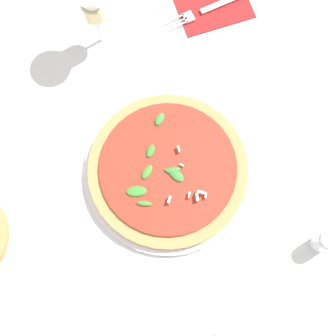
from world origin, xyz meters
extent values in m
plane|color=silver|center=(0.00, 0.00, 0.00)|extent=(6.00, 6.00, 0.00)
cylinder|color=white|center=(0.04, 0.03, 0.01)|extent=(0.32, 0.32, 0.01)
cylinder|color=#B7844C|center=(0.04, 0.03, 0.02)|extent=(0.30, 0.30, 0.02)
cylinder|color=#A82D1E|center=(0.04, 0.03, 0.03)|extent=(0.26, 0.26, 0.01)
ellipsoid|color=#3B7E2C|center=(0.08, 0.09, 0.04)|extent=(0.03, 0.01, 0.01)
ellipsoid|color=#35792E|center=(0.03, 0.03, 0.04)|extent=(0.03, 0.02, 0.01)
ellipsoid|color=#3A732C|center=(0.03, 0.04, 0.04)|extent=(0.03, 0.02, 0.01)
ellipsoid|color=#38822D|center=(0.10, 0.07, 0.04)|extent=(0.04, 0.02, 0.01)
ellipsoid|color=#337830|center=(0.02, 0.04, 0.04)|extent=(0.04, 0.04, 0.01)
ellipsoid|color=#3E7F2A|center=(0.08, 0.03, 0.04)|extent=(0.03, 0.03, 0.01)
ellipsoid|color=#318229|center=(0.07, -0.01, 0.04)|extent=(0.02, 0.03, 0.01)
ellipsoid|color=#357D32|center=(0.05, -0.07, 0.04)|extent=(0.03, 0.03, 0.01)
cube|color=#EFE5C6|center=(-0.02, 0.08, 0.04)|extent=(0.01, 0.01, 0.01)
cube|color=#EFE5C6|center=(0.00, 0.08, 0.04)|extent=(0.01, 0.01, 0.01)
cube|color=#EFE5C6|center=(-0.01, 0.09, 0.04)|extent=(0.01, 0.01, 0.01)
cube|color=#EFE5C6|center=(0.01, 0.02, 0.04)|extent=(0.01, 0.01, 0.00)
cube|color=#EFE5C6|center=(0.02, -0.01, 0.04)|extent=(0.01, 0.01, 0.01)
cube|color=#EFE5C6|center=(0.04, 0.09, 0.04)|extent=(0.01, 0.01, 0.01)
cube|color=#EFE5C6|center=(-0.03, 0.08, 0.04)|extent=(0.00, 0.01, 0.01)
cylinder|color=white|center=(0.17, -0.27, 0.00)|extent=(0.07, 0.07, 0.00)
cylinder|color=white|center=(0.17, -0.27, 0.05)|extent=(0.01, 0.01, 0.09)
cone|color=white|center=(0.17, -0.27, 0.14)|extent=(0.09, 0.09, 0.10)
cylinder|color=beige|center=(0.17, -0.27, 0.11)|extent=(0.05, 0.05, 0.03)
cube|color=#B21E1E|center=(-0.08, -0.34, 0.00)|extent=(0.18, 0.14, 0.01)
cube|color=silver|center=(-0.10, -0.35, 0.01)|extent=(0.12, 0.06, 0.00)
cube|color=silver|center=(-0.02, -0.31, 0.01)|extent=(0.03, 0.03, 0.00)
cube|color=silver|center=(0.01, -0.31, 0.01)|extent=(0.04, 0.02, 0.00)
cube|color=silver|center=(0.00, -0.30, 0.01)|extent=(0.04, 0.02, 0.00)
cube|color=silver|center=(0.00, -0.29, 0.01)|extent=(0.04, 0.02, 0.00)
cylinder|color=silver|center=(-0.24, 0.17, 0.03)|extent=(0.03, 0.03, 0.06)
cylinder|color=#B7B7BF|center=(-0.24, 0.17, 0.06)|extent=(0.03, 0.03, 0.01)
camera|label=1|loc=(0.05, 0.26, 0.88)|focal=50.00mm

